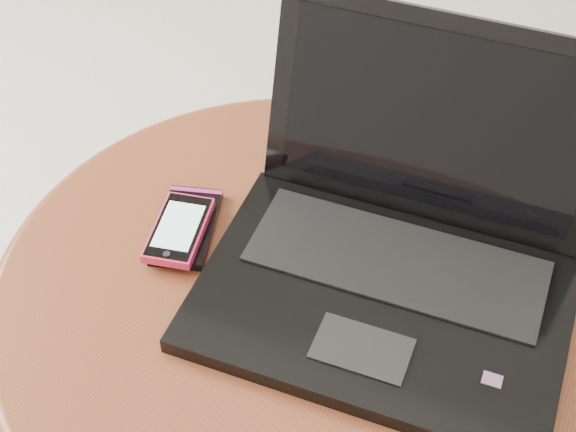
% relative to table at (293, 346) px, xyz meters
% --- Properties ---
extents(table, '(0.68, 0.68, 0.54)m').
position_rel_table_xyz_m(table, '(0.00, 0.00, 0.00)').
color(table, maroon).
rests_on(table, ground).
extents(laptop, '(0.40, 0.36, 0.25)m').
position_rel_table_xyz_m(laptop, '(0.10, 0.06, 0.16)').
color(laptop, black).
rests_on(laptop, table).
extents(phone_black, '(0.10, 0.13, 0.01)m').
position_rel_table_xyz_m(phone_black, '(-0.15, 0.02, 0.12)').
color(phone_black, black).
rests_on(phone_black, table).
extents(phone_pink, '(0.08, 0.11, 0.01)m').
position_rel_table_xyz_m(phone_pink, '(-0.15, 0.01, 0.13)').
color(phone_pink, '#DC284F').
rests_on(phone_pink, phone_black).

